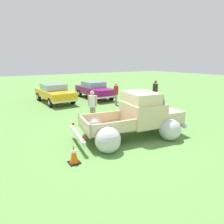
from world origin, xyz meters
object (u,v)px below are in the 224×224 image
at_px(lane_cone_0, 74,154).
at_px(vintage_pickup_truck, 137,119).
at_px(spectator_0, 116,92).
at_px(spectator_2, 155,90).
at_px(spectator_1, 93,104).
at_px(show_car_1, 94,89).
at_px(show_car_0, 54,92).

bearing_deg(lane_cone_0, vintage_pickup_truck, 13.91).
xyz_separation_m(vintage_pickup_truck, spectator_0, (2.61, 5.57, 0.19)).
bearing_deg(spectator_0, spectator_2, -167.68).
bearing_deg(spectator_1, vintage_pickup_truck, 64.77).
height_order(vintage_pickup_truck, spectator_0, vintage_pickup_truck).
relative_size(show_car_1, lane_cone_0, 7.03).
xyz_separation_m(show_car_0, spectator_1, (0.23, -6.10, 0.17)).
distance_m(show_car_1, spectator_1, 6.72).
xyz_separation_m(vintage_pickup_truck, spectator_1, (-0.67, 2.87, 0.20)).
distance_m(spectator_2, lane_cone_0, 10.29).
xyz_separation_m(show_car_0, lane_cone_0, (-2.32, -9.76, -0.47)).
bearing_deg(spectator_0, vintage_pickup_truck, 95.88).
relative_size(show_car_0, spectator_2, 2.62).
distance_m(vintage_pickup_truck, spectator_0, 6.15).
relative_size(spectator_1, spectator_2, 0.96).
bearing_deg(spectator_2, show_car_1, 125.20).
distance_m(show_car_1, lane_cone_0, 11.18).
distance_m(spectator_0, lane_cone_0, 8.65).
bearing_deg(show_car_1, lane_cone_0, -30.88).
bearing_deg(spectator_1, show_car_0, -126.17).
xyz_separation_m(spectator_2, lane_cone_0, (-8.75, -5.38, -0.69)).
xyz_separation_m(vintage_pickup_truck, spectator_2, (5.53, 4.58, 0.24)).
relative_size(vintage_pickup_truck, show_car_1, 1.09).
height_order(show_car_1, spectator_0, spectator_0).
bearing_deg(lane_cone_0, spectator_0, 47.55).
distance_m(show_car_0, lane_cone_0, 10.05).
height_order(vintage_pickup_truck, show_car_1, vintage_pickup_truck).
bearing_deg(spectator_2, lane_cone_0, -148.93).
relative_size(show_car_1, spectator_2, 2.53).
bearing_deg(lane_cone_0, show_car_1, 59.18).
bearing_deg(spectator_2, spectator_1, -165.07).
distance_m(spectator_0, spectator_2, 3.09).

